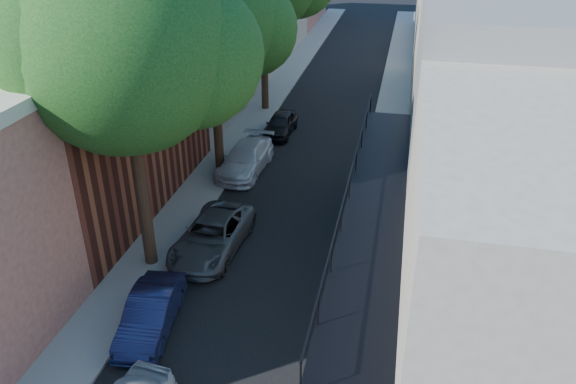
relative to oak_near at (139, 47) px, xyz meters
The scene contains 11 objects.
road_surface 21.52m from the oak_near, 80.32° to the left, with size 6.00×64.00×0.01m, color black.
sidewalk_left 21.24m from the oak_near, 91.84° to the left, with size 2.00×64.00×0.12m, color gray.
sidewalk_right 22.47m from the oak_near, 69.53° to the left, with size 2.00×64.00×0.12m, color gray.
buildings_left 19.65m from the oak_near, 107.78° to the left, with size 10.10×59.10×12.00m.
buildings_right 23.12m from the oak_near, 57.26° to the left, with size 9.80×55.00×10.00m.
oak_near is the anchor object (origin of this frame).
oak_mid 8.01m from the oak_near, 90.37° to the left, with size 6.60×6.00×10.20m.
parked_car_b 8.12m from the oak_near, 73.36° to the right, with size 1.30×3.73×1.23m, color #151A42.
parked_car_c 7.45m from the oak_near, 35.68° to the left, with size 2.16×4.68×1.30m, color #4D4F53.
parked_car_d 10.80m from the oak_near, 84.24° to the left, with size 1.86×4.58×1.33m, color silver.
parked_car_e 14.94m from the oak_near, 83.86° to the left, with size 1.42×3.54×1.21m, color black.
Camera 1 is at (4.61, -5.48, 11.98)m, focal length 35.00 mm.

